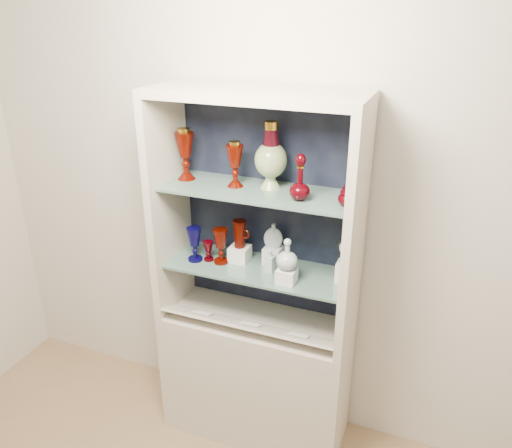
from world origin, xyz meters
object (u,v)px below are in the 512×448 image
at_px(clear_square_bottle, 270,260).
at_px(cameo_medallion, 346,250).
at_px(ruby_goblet_tall, 221,246).
at_px(ruby_goblet_small, 208,251).
at_px(pedestal_lamp_right, 235,164).
at_px(enamel_urn, 271,155).
at_px(lidded_bowl, 348,196).
at_px(ruby_decanter_b, 353,177).
at_px(pedestal_lamp_left, 185,154).
at_px(ruby_decanter_a, 300,174).
at_px(ruby_pitcher, 239,234).
at_px(clear_round_decanter, 287,255).
at_px(flat_flask, 273,235).
at_px(cobalt_goblet, 195,244).

xyz_separation_m(clear_square_bottle, cameo_medallion, (0.37, 0.04, 0.11)).
distance_m(ruby_goblet_tall, ruby_goblet_small, 0.08).
distance_m(pedestal_lamp_right, enamel_urn, 0.18).
distance_m(pedestal_lamp_right, clear_square_bottle, 0.51).
relative_size(lidded_bowl, ruby_goblet_small, 0.89).
bearing_deg(ruby_goblet_small, ruby_decanter_b, 4.86).
bearing_deg(lidded_bowl, pedestal_lamp_left, 175.03).
height_order(ruby_decanter_a, lidded_bowl, ruby_decanter_a).
bearing_deg(ruby_decanter_a, ruby_pitcher, 164.63).
bearing_deg(pedestal_lamp_right, clear_round_decanter, -17.03).
xyz_separation_m(ruby_goblet_tall, cameo_medallion, (0.64, 0.04, 0.08)).
height_order(enamel_urn, flat_flask, enamel_urn).
height_order(ruby_pitcher, cameo_medallion, cameo_medallion).
bearing_deg(pedestal_lamp_right, cobalt_goblet, -166.44).
bearing_deg(ruby_decanter_b, clear_round_decanter, -154.02).
xyz_separation_m(pedestal_lamp_left, clear_round_decanter, (0.58, -0.11, -0.40)).
distance_m(ruby_decanter_b, flat_flask, 0.53).
distance_m(clear_square_bottle, flat_flask, 0.13).
distance_m(ruby_decanter_b, ruby_goblet_tall, 0.77).
distance_m(pedestal_lamp_right, ruby_decanter_b, 0.56).
xyz_separation_m(pedestal_lamp_right, ruby_decanter_a, (0.34, -0.06, 0.01)).
height_order(clear_square_bottle, clear_round_decanter, clear_round_decanter).
bearing_deg(cobalt_goblet, ruby_pitcher, 20.04).
bearing_deg(ruby_pitcher, pedestal_lamp_left, -165.25).
relative_size(ruby_goblet_small, flat_flask, 0.81).
distance_m(enamel_urn, cameo_medallion, 0.57).
height_order(cobalt_goblet, clear_round_decanter, clear_round_decanter).
bearing_deg(pedestal_lamp_right, flat_flask, 20.62).
height_order(ruby_goblet_tall, flat_flask, flat_flask).
distance_m(ruby_goblet_tall, clear_square_bottle, 0.27).
bearing_deg(pedestal_lamp_left, ruby_pitcher, 3.28).
bearing_deg(clear_square_bottle, enamel_urn, 112.01).
height_order(pedestal_lamp_left, ruby_goblet_small, pedestal_lamp_left).
relative_size(cobalt_goblet, flat_flask, 1.37).
relative_size(lidded_bowl, ruby_goblet_tall, 0.51).
xyz_separation_m(ruby_goblet_small, clear_square_bottle, (0.34, 0.00, 0.01)).
xyz_separation_m(ruby_decanter_a, cameo_medallion, (0.22, 0.08, -0.37)).
bearing_deg(cameo_medallion, ruby_pitcher, -159.47).
height_order(pedestal_lamp_left, flat_flask, pedestal_lamp_left).
height_order(pedestal_lamp_right, cameo_medallion, pedestal_lamp_right).
bearing_deg(clear_round_decanter, ruby_goblet_small, 171.76).
height_order(pedestal_lamp_right, clear_round_decanter, pedestal_lamp_right).
xyz_separation_m(ruby_decanter_a, ruby_pitcher, (-0.34, 0.09, -0.39)).
height_order(enamel_urn, clear_square_bottle, enamel_urn).
relative_size(lidded_bowl, clear_round_decanter, 0.63).
xyz_separation_m(cobalt_goblet, cameo_medallion, (0.77, 0.07, 0.08)).
relative_size(ruby_goblet_small, clear_square_bottle, 0.87).
height_order(lidded_bowl, flat_flask, lidded_bowl).
distance_m(ruby_decanter_a, ruby_goblet_small, 0.69).
relative_size(pedestal_lamp_right, clear_square_bottle, 1.79).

